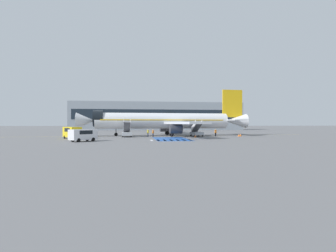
# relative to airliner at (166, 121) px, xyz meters

# --- Properties ---
(ground_plane) EXTENTS (600.00, 600.00, 0.00)m
(ground_plane) POSITION_rel_airliner_xyz_m (-2.19, 0.72, -3.77)
(ground_plane) COLOR slate
(apron_leadline_yellow) EXTENTS (77.28, 3.86, 0.01)m
(apron_leadline_yellow) POSITION_rel_airliner_xyz_m (-0.69, -0.03, -3.77)
(apron_leadline_yellow) COLOR gold
(apron_leadline_yellow) RESTS_ON ground_plane
(apron_stand_patch_blue) EXTENTS (6.63, 13.80, 0.01)m
(apron_stand_patch_blue) POSITION_rel_airliner_xyz_m (-0.69, -14.38, -3.77)
(apron_stand_patch_blue) COLOR #2856A8
(apron_stand_patch_blue) RESTS_ON ground_plane
(apron_walkway_bar_0) EXTENTS (0.44, 3.60, 0.01)m
(apron_walkway_bar_0) POSITION_rel_airliner_xyz_m (-4.89, -18.17, -3.77)
(apron_walkway_bar_0) COLOR silver
(apron_walkway_bar_0) RESTS_ON ground_plane
(apron_walkway_bar_1) EXTENTS (0.44, 3.60, 0.01)m
(apron_walkway_bar_1) POSITION_rel_airliner_xyz_m (-3.69, -18.17, -3.77)
(apron_walkway_bar_1) COLOR silver
(apron_walkway_bar_1) RESTS_ON ground_plane
(apron_walkway_bar_2) EXTENTS (0.44, 3.60, 0.01)m
(apron_walkway_bar_2) POSITION_rel_airliner_xyz_m (-2.49, -18.17, -3.77)
(apron_walkway_bar_2) COLOR silver
(apron_walkway_bar_2) RESTS_ON ground_plane
(apron_walkway_bar_3) EXTENTS (0.44, 3.60, 0.01)m
(apron_walkway_bar_3) POSITION_rel_airliner_xyz_m (-1.29, -18.17, -3.77)
(apron_walkway_bar_3) COLOR silver
(apron_walkway_bar_3) RESTS_ON ground_plane
(apron_walkway_bar_4) EXTENTS (0.44, 3.60, 0.01)m
(apron_walkway_bar_4) POSITION_rel_airliner_xyz_m (-0.09, -18.17, -3.77)
(apron_walkway_bar_4) COLOR silver
(apron_walkway_bar_4) RESTS_ON ground_plane
(apron_walkway_bar_5) EXTENTS (0.44, 3.60, 0.01)m
(apron_walkway_bar_5) POSITION_rel_airliner_xyz_m (1.11, -18.17, -3.77)
(apron_walkway_bar_5) COLOR silver
(apron_walkway_bar_5) RESTS_ON ground_plane
(apron_walkway_bar_6) EXTENTS (0.44, 3.60, 0.01)m
(apron_walkway_bar_6) POSITION_rel_airliner_xyz_m (2.31, -18.17, -3.77)
(apron_walkway_bar_6) COLOR silver
(apron_walkway_bar_6) RESTS_ON ground_plane
(airliner) EXTENTS (43.71, 34.98, 12.06)m
(airliner) POSITION_rel_airliner_xyz_m (0.00, 0.00, 0.00)
(airliner) COLOR silver
(airliner) RESTS_ON ground_plane
(boarding_stairs_forward) EXTENTS (2.42, 5.32, 4.22)m
(boarding_stairs_forward) POSITION_rel_airliner_xyz_m (-9.64, -4.98, -2.75)
(boarding_stairs_forward) COLOR #ADB2BA
(boarding_stairs_forward) RESTS_ON ground_plane
(boarding_stairs_aft) EXTENTS (2.42, 5.32, 3.93)m
(boarding_stairs_aft) POSITION_rel_airliner_xyz_m (7.02, -4.19, -2.79)
(boarding_stairs_aft) COLOR #ADB2BA
(boarding_stairs_aft) RESTS_ON ground_plane
(fuel_tanker) EXTENTS (2.79, 9.51, 3.24)m
(fuel_tanker) POSITION_rel_airliner_xyz_m (7.36, 25.93, -2.15)
(fuel_tanker) COLOR #38383D
(fuel_tanker) RESTS_ON ground_plane
(service_van_0) EXTENTS (4.57, 5.59, 2.39)m
(service_van_0) POSITION_rel_airliner_xyz_m (-20.39, -11.14, -2.36)
(service_van_0) COLOR yellow
(service_van_0) RESTS_ON ground_plane
(service_van_1) EXTENTS (4.58, 4.53, 2.07)m
(service_van_1) POSITION_rel_airliner_xyz_m (-16.72, -19.72, -2.53)
(service_van_1) COLOR silver
(service_van_1) RESTS_ON ground_plane
(ground_crew_0) EXTENTS (0.36, 0.48, 1.77)m
(ground_crew_0) POSITION_rel_airliner_xyz_m (-4.82, -5.68, -2.75)
(ground_crew_0) COLOR #191E38
(ground_crew_0) RESTS_ON ground_plane
(ground_crew_1) EXTENTS (0.48, 0.36, 1.79)m
(ground_crew_1) POSITION_rel_airliner_xyz_m (0.59, -6.44, -2.74)
(ground_crew_1) COLOR #2D2D33
(ground_crew_1) RESTS_ON ground_plane
(ground_crew_2) EXTENTS (0.44, 0.48, 1.68)m
(ground_crew_2) POSITION_rel_airliner_xyz_m (-3.58, -4.70, -2.81)
(ground_crew_2) COLOR #191E38
(ground_crew_2) RESTS_ON ground_plane
(ground_crew_3) EXTENTS (0.48, 0.35, 1.74)m
(ground_crew_3) POSITION_rel_airliner_xyz_m (11.38, -5.40, -2.77)
(ground_crew_3) COLOR black
(ground_crew_3) RESTS_ON ground_plane
(traffic_cone_0) EXTENTS (0.53, 0.53, 0.59)m
(traffic_cone_0) POSITION_rel_airliner_xyz_m (17.79, -5.09, -3.47)
(traffic_cone_0) COLOR orange
(traffic_cone_0) RESTS_ON ground_plane
(traffic_cone_1) EXTENTS (0.54, 0.54, 0.60)m
(traffic_cone_1) POSITION_rel_airliner_xyz_m (5.64, -8.64, -3.47)
(traffic_cone_1) COLOR orange
(traffic_cone_1) RESTS_ON ground_plane
(traffic_cone_2) EXTENTS (0.57, 0.57, 0.63)m
(traffic_cone_2) POSITION_rel_airliner_xyz_m (16.92, -6.23, -3.46)
(traffic_cone_2) COLOR orange
(traffic_cone_2) RESTS_ON ground_plane
(terminal_building) EXTENTS (83.06, 12.10, 13.42)m
(terminal_building) POSITION_rel_airliner_xyz_m (4.16, 62.51, 2.94)
(terminal_building) COLOR #89939E
(terminal_building) RESTS_ON ground_plane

